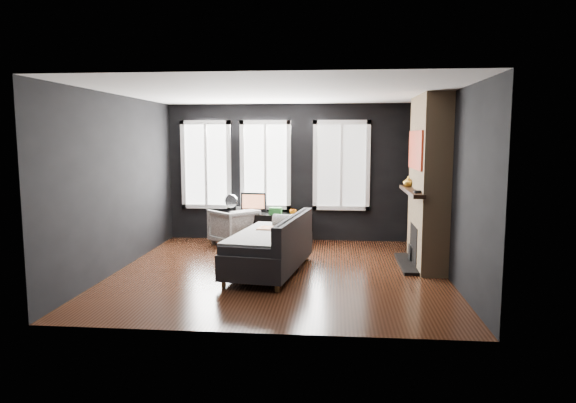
# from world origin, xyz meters

# --- Properties ---
(floor) EXTENTS (5.00, 5.00, 0.00)m
(floor) POSITION_xyz_m (0.00, 0.00, 0.00)
(floor) COLOR black
(floor) RESTS_ON ground
(ceiling) EXTENTS (5.00, 5.00, 0.00)m
(ceiling) POSITION_xyz_m (0.00, 0.00, 2.70)
(ceiling) COLOR white
(ceiling) RESTS_ON ground
(wall_back) EXTENTS (5.00, 0.02, 2.70)m
(wall_back) POSITION_xyz_m (0.00, 2.50, 1.35)
(wall_back) COLOR black
(wall_back) RESTS_ON ground
(wall_left) EXTENTS (0.02, 5.00, 2.70)m
(wall_left) POSITION_xyz_m (-2.50, 0.00, 1.35)
(wall_left) COLOR black
(wall_left) RESTS_ON ground
(wall_right) EXTENTS (0.02, 5.00, 2.70)m
(wall_right) POSITION_xyz_m (2.50, 0.00, 1.35)
(wall_right) COLOR black
(wall_right) RESTS_ON ground
(windows) EXTENTS (4.00, 0.16, 1.76)m
(windows) POSITION_xyz_m (-0.45, 2.46, 2.38)
(windows) COLOR white
(windows) RESTS_ON wall_back
(fireplace) EXTENTS (0.70, 1.62, 2.70)m
(fireplace) POSITION_xyz_m (2.30, 0.60, 1.35)
(fireplace) COLOR #93724C
(fireplace) RESTS_ON floor
(sofa) EXTENTS (1.33, 2.19, 0.88)m
(sofa) POSITION_xyz_m (-0.16, -0.05, 0.44)
(sofa) COLOR #262729
(sofa) RESTS_ON floor
(stripe_pillow) EXTENTS (0.09, 0.33, 0.32)m
(stripe_pillow) POSITION_xyz_m (0.15, 0.47, 0.64)
(stripe_pillow) COLOR gray
(stripe_pillow) RESTS_ON sofa
(armchair) EXTENTS (1.02, 1.02, 0.77)m
(armchair) POSITION_xyz_m (-1.10, 1.95, 0.38)
(armchair) COLOR silver
(armchair) RESTS_ON floor
(media_console) EXTENTS (1.73, 0.66, 0.58)m
(media_console) POSITION_xyz_m (-0.46, 2.12, 0.29)
(media_console) COLOR black
(media_console) RESTS_ON floor
(monitor) EXTENTS (0.51, 0.14, 0.45)m
(monitor) POSITION_xyz_m (-0.75, 2.17, 0.81)
(monitor) COLOR black
(monitor) RESTS_ON media_console
(desk_fan) EXTENTS (0.33, 0.33, 0.37)m
(desk_fan) POSITION_xyz_m (-1.19, 2.16, 0.77)
(desk_fan) COLOR gray
(desk_fan) RESTS_ON media_console
(mug) EXTENTS (0.13, 0.10, 0.13)m
(mug) POSITION_xyz_m (0.04, 2.00, 0.65)
(mug) COLOR #D16805
(mug) RESTS_ON media_console
(book) EXTENTS (0.15, 0.07, 0.22)m
(book) POSITION_xyz_m (0.21, 2.09, 0.69)
(book) COLOR tan
(book) RESTS_ON media_console
(storage_box) EXTENTS (0.24, 0.17, 0.13)m
(storage_box) POSITION_xyz_m (-0.30, 2.05, 0.64)
(storage_box) COLOR #266F2B
(storage_box) RESTS_ON media_console
(mantel_vase) EXTENTS (0.21, 0.22, 0.17)m
(mantel_vase) POSITION_xyz_m (2.05, 1.05, 1.32)
(mantel_vase) COLOR gold
(mantel_vase) RESTS_ON fireplace
(mantel_clock) EXTENTS (0.14, 0.14, 0.04)m
(mantel_clock) POSITION_xyz_m (2.05, 0.05, 1.25)
(mantel_clock) COLOR black
(mantel_clock) RESTS_ON fireplace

